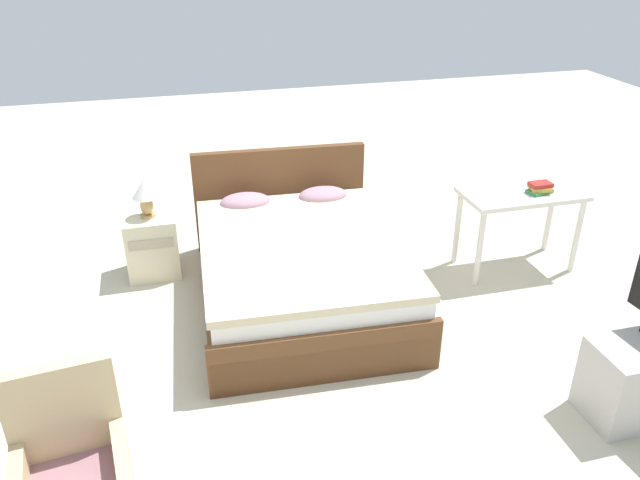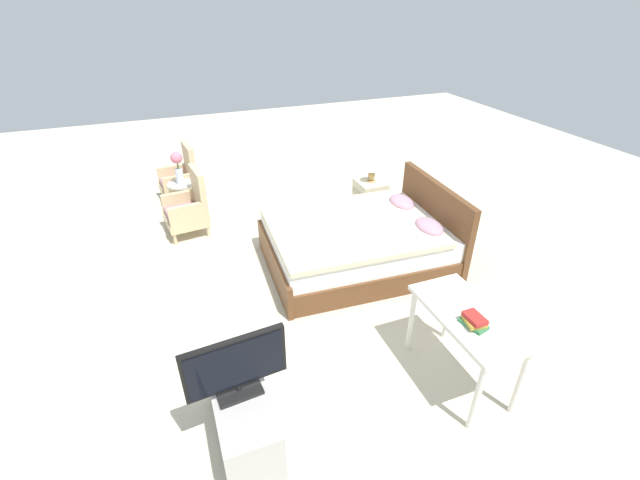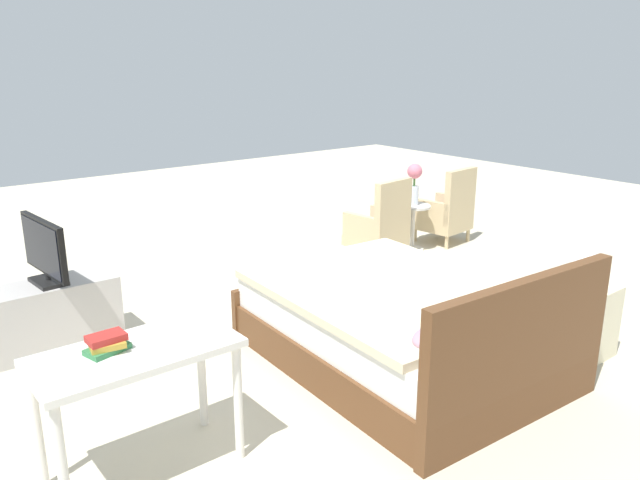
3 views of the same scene
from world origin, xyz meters
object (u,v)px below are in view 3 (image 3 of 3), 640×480
at_px(flower_vase, 414,180).
at_px(tv_flatscreen, 44,251).
at_px(table_lamp, 588,258).
at_px(bed, 403,327).
at_px(armchair_by_window_left, 447,212).
at_px(armchair_by_window_right, 380,227).
at_px(tv_stand, 53,315).
at_px(book_stack, 107,344).
at_px(side_table, 413,222).
at_px(nightstand, 580,321).
at_px(vanity_desk, 137,368).

relative_size(flower_vase, tv_flatscreen, 0.65).
height_order(table_lamp, tv_flatscreen, tv_flatscreen).
bearing_deg(tv_flatscreen, bed, 135.16).
distance_m(armchair_by_window_left, armchair_by_window_right, 1.11).
height_order(armchair_by_window_left, tv_stand, armchair_by_window_left).
distance_m(flower_vase, table_lamp, 2.81).
height_order(bed, tv_stand, bed).
distance_m(tv_stand, book_stack, 1.93).
bearing_deg(bed, side_table, -137.82).
bearing_deg(table_lamp, armchair_by_window_right, -99.15).
bearing_deg(armchair_by_window_right, flower_vase, -176.70).
relative_size(tv_stand, book_stack, 4.11).
relative_size(nightstand, tv_stand, 0.57).
bearing_deg(tv_flatscreen, side_table, -179.57).
distance_m(side_table, tv_flatscreen, 4.05).
bearing_deg(side_table, nightstand, 69.86).
distance_m(table_lamp, tv_stand, 4.05).
bearing_deg(table_lamp, nightstand, -90.00).
xyz_separation_m(armchair_by_window_left, armchair_by_window_right, (1.11, -0.00, 0.00)).
xyz_separation_m(bed, armchair_by_window_left, (-2.69, -1.89, 0.08)).
bearing_deg(book_stack, armchair_by_window_left, -158.98).
xyz_separation_m(flower_vase, nightstand, (0.97, 2.64, -0.56)).
bearing_deg(tv_stand, book_stack, 83.61).
distance_m(side_table, book_stack, 4.65).
bearing_deg(table_lamp, flower_vase, -110.13).
distance_m(bed, book_stack, 2.16).
relative_size(flower_vase, book_stack, 2.04).
distance_m(side_table, tv_stand, 4.03).
height_order(side_table, flower_vase, flower_vase).
bearing_deg(tv_stand, armchair_by_window_left, 179.98).
bearing_deg(nightstand, tv_flatscreen, -40.42).
height_order(flower_vase, nightstand, flower_vase).
xyz_separation_m(armchair_by_window_right, tv_stand, (3.48, -0.00, -0.11)).
relative_size(armchair_by_window_left, table_lamp, 2.79).
distance_m(armchair_by_window_left, side_table, 0.56).
xyz_separation_m(flower_vase, vanity_desk, (4.11, 1.93, -0.21)).
relative_size(bed, armchair_by_window_right, 2.46).
relative_size(armchair_by_window_right, tv_stand, 0.96).
xyz_separation_m(side_table, flower_vase, (0.00, 0.00, 0.49)).
bearing_deg(armchair_by_window_left, bed, 35.18).
bearing_deg(table_lamp, tv_flatscreen, -40.42).
height_order(tv_flatscreen, book_stack, tv_flatscreen).
relative_size(armchair_by_window_left, tv_stand, 0.96).
xyz_separation_m(bed, book_stack, (2.11, -0.05, 0.48)).
distance_m(side_table, table_lamp, 2.84).
height_order(armchair_by_window_left, book_stack, armchair_by_window_left).
bearing_deg(flower_vase, vanity_desk, 25.16).
relative_size(bed, tv_flatscreen, 3.10).
relative_size(table_lamp, vanity_desk, 0.32).
height_order(armchair_by_window_left, side_table, armchair_by_window_left).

